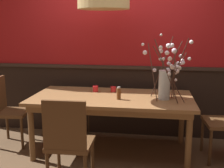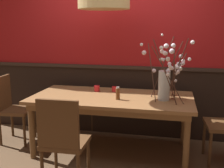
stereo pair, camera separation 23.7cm
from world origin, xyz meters
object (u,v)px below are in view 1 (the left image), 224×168
chair_far_side_left (102,94)px  chair_far_side_right (142,95)px  candle_holder_nearer_center (113,89)px  chair_near_side_left (68,140)px  condiment_bottle (119,93)px  dining_table (112,102)px  chair_head_west_end (7,108)px  vase_with_blossoms (167,78)px  candle_holder_nearer_edge (95,89)px  pendant_lamp (104,0)px

chair_far_side_left → chair_far_side_right: size_ratio=1.02×
candle_holder_nearer_center → chair_far_side_right: bearing=62.0°
chair_far_side_left → chair_near_side_left: 1.83m
chair_far_side_right → candle_holder_nearer_center: chair_far_side_right is taller
chair_near_side_left → condiment_bottle: chair_near_side_left is taller
chair_near_side_left → candle_holder_nearer_center: (0.27, 1.18, 0.25)m
chair_near_side_left → dining_table: bearing=72.7°
chair_head_west_end → vase_with_blossoms: bearing=-1.6°
vase_with_blossoms → condiment_bottle: vase_with_blossoms is taller
vase_with_blossoms → condiment_bottle: (-0.56, -0.11, -0.19)m
candle_holder_nearer_edge → dining_table: bearing=-40.1°
chair_near_side_left → candle_holder_nearer_center: 1.23m
chair_far_side_right → pendant_lamp: (-0.45, -0.90, 1.37)m
pendant_lamp → chair_far_side_left: bearing=102.6°
candle_holder_nearer_edge → chair_far_side_right: bearing=49.5°
vase_with_blossoms → candle_holder_nearer_edge: 0.99m
vase_with_blossoms → candle_holder_nearer_edge: (-0.93, 0.25, -0.22)m
chair_far_side_right → chair_near_side_left: (-0.63, -1.85, -0.01)m
candle_holder_nearer_center → candle_holder_nearer_edge: (-0.24, -0.03, 0.00)m
candle_holder_nearer_edge → chair_far_side_left: bearing=93.6°
chair_far_side_left → chair_head_west_end: 1.44m
candle_holder_nearer_edge → condiment_bottle: bearing=-44.9°
pendant_lamp → vase_with_blossoms: bearing=-4.3°
chair_far_side_left → pendant_lamp: 1.64m
chair_near_side_left → condiment_bottle: bearing=63.4°
condiment_bottle → pendant_lamp: (-0.21, 0.17, 1.09)m
vase_with_blossoms → candle_holder_nearer_center: size_ratio=10.19×
candle_holder_nearer_edge → condiment_bottle: (0.36, -0.36, 0.03)m
condiment_bottle → pendant_lamp: size_ratio=0.16×
chair_far_side_right → pendant_lamp: 1.70m
chair_near_side_left → vase_with_blossoms: (0.96, 0.90, 0.48)m
dining_table → vase_with_blossoms: bearing=-2.9°
chair_head_west_end → candle_holder_nearer_edge: bearing=9.3°
candle_holder_nearer_center → dining_table: bearing=-85.6°
condiment_bottle → candle_holder_nearer_edge: bearing=135.1°
dining_table → candle_holder_nearer_edge: bearing=139.9°
chair_far_side_right → condiment_bottle: (-0.24, -1.06, 0.28)m
candle_holder_nearer_center → candle_holder_nearer_edge: 0.24m
chair_head_west_end → candle_holder_nearer_center: chair_head_west_end is taller
chair_near_side_left → condiment_bottle: 0.93m
dining_table → condiment_bottle: 0.23m
chair_far_side_left → chair_near_side_left: chair_far_side_left is taller
condiment_bottle → chair_head_west_end: bearing=173.8°
pendant_lamp → chair_far_side_right: bearing=63.6°
chair_far_side_right → chair_near_side_left: chair_far_side_right is taller
chair_far_side_right → vase_with_blossoms: (0.33, -0.96, 0.46)m
dining_table → chair_near_side_left: chair_near_side_left is taller
condiment_bottle → pendant_lamp: bearing=141.4°
chair_near_side_left → pendant_lamp: 1.69m
dining_table → vase_with_blossoms: size_ratio=2.59×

